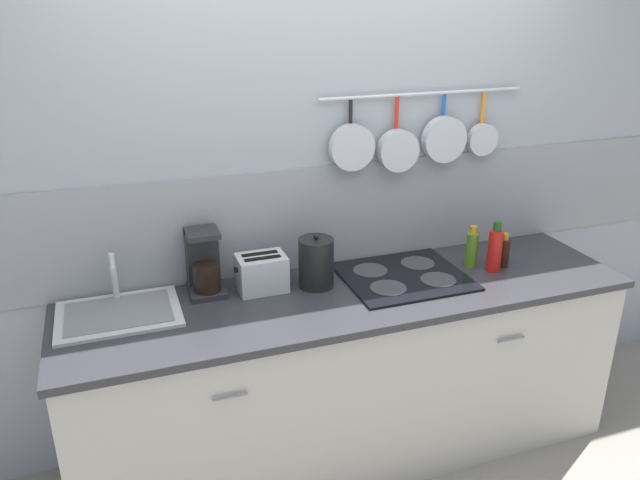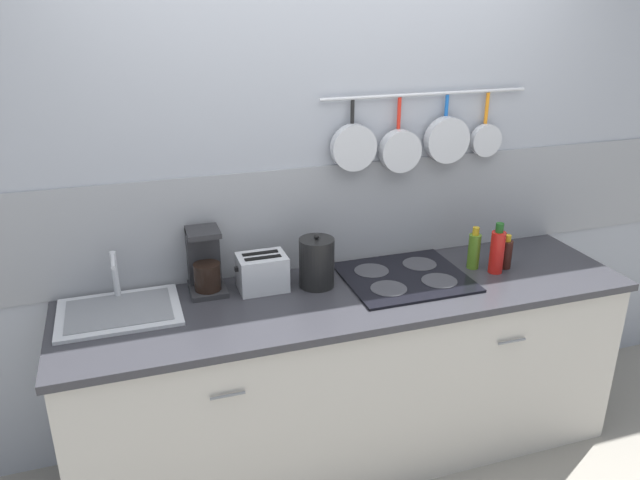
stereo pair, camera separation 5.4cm
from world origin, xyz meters
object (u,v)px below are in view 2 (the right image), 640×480
object	(u,v)px
toaster	(262,272)
bottle_sesame_oil	(497,251)
coffee_maker	(205,264)
kettle	(317,263)
bottle_hot_sauce	(506,253)
bottle_cooking_wine	(474,250)

from	to	relation	value
toaster	bottle_sesame_oil	bearing A→B (deg)	-8.94
coffee_maker	bottle_sesame_oil	size ratio (longest dim) A/B	1.16
coffee_maker	kettle	distance (m)	0.51
kettle	bottle_sesame_oil	bearing A→B (deg)	-8.51
kettle	bottle_hot_sauce	world-z (taller)	kettle
bottle_cooking_wine	bottle_hot_sauce	distance (m)	0.16
kettle	bottle_cooking_wine	bearing A→B (deg)	-3.66
kettle	bottle_sesame_oil	distance (m)	0.89
bottle_sesame_oil	coffee_maker	bearing A→B (deg)	169.42
coffee_maker	toaster	world-z (taller)	coffee_maker
kettle	bottle_hot_sauce	bearing A→B (deg)	-6.03
bottle_cooking_wine	bottle_hot_sauce	size ratio (longest dim) A/B	1.23
coffee_maker	toaster	xyz separation A→B (m)	(0.25, -0.08, -0.04)
bottle_sesame_oil	toaster	bearing A→B (deg)	171.06
coffee_maker	bottle_cooking_wine	xyz separation A→B (m)	(1.30, -0.18, -0.03)
coffee_maker	bottle_hot_sauce	world-z (taller)	coffee_maker
coffee_maker	kettle	xyz separation A→B (m)	(0.50, -0.13, -0.01)
toaster	kettle	bearing A→B (deg)	-10.42
bottle_hot_sauce	bottle_cooking_wine	bearing A→B (deg)	162.04
kettle	bottle_hot_sauce	xyz separation A→B (m)	(0.95, -0.10, -0.04)
coffee_maker	bottle_cooking_wine	world-z (taller)	coffee_maker
bottle_sesame_oil	bottle_hot_sauce	xyz separation A→B (m)	(0.08, 0.03, -0.04)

